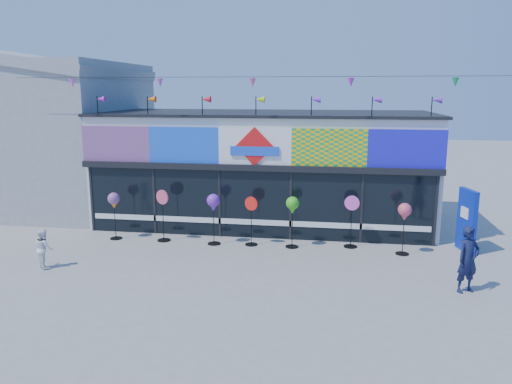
% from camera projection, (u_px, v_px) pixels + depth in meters
% --- Properties ---
extents(ground, '(80.00, 80.00, 0.00)m').
position_uv_depth(ground, '(235.00, 273.00, 13.57)').
color(ground, gray).
rests_on(ground, ground).
extents(kite_shop, '(16.00, 5.70, 5.31)m').
position_uv_depth(kite_shop, '(265.00, 167.00, 18.91)').
color(kite_shop, silver).
rests_on(kite_shop, ground).
extents(neighbour_building, '(8.18, 7.20, 6.87)m').
position_uv_depth(neighbour_building, '(36.00, 131.00, 21.23)').
color(neighbour_building, '#9B9EA0').
rests_on(neighbour_building, ground).
extents(blue_sign, '(0.37, 0.98, 1.95)m').
position_uv_depth(blue_sign, '(467.00, 220.00, 15.27)').
color(blue_sign, '#0B25A7').
rests_on(blue_sign, ground).
extents(spinner_0, '(0.40, 0.40, 1.58)m').
position_uv_depth(spinner_0, '(114.00, 202.00, 16.49)').
color(spinner_0, black).
rests_on(spinner_0, ground).
extents(spinner_1, '(0.46, 0.44, 1.72)m').
position_uv_depth(spinner_1, '(163.00, 214.00, 16.35)').
color(spinner_1, black).
rests_on(spinner_1, ground).
extents(spinner_2, '(0.42, 0.42, 1.66)m').
position_uv_depth(spinner_2, '(213.00, 204.00, 15.90)').
color(spinner_2, black).
rests_on(spinner_2, ground).
extents(spinner_3, '(0.43, 0.40, 1.59)m').
position_uv_depth(spinner_3, '(251.00, 220.00, 15.91)').
color(spinner_3, black).
rests_on(spinner_3, ground).
extents(spinner_4, '(0.42, 0.42, 1.64)m').
position_uv_depth(spinner_4, '(292.00, 207.00, 15.59)').
color(spinner_4, black).
rests_on(spinner_4, ground).
extents(spinner_5, '(0.47, 0.43, 1.67)m').
position_uv_depth(spinner_5, '(351.00, 220.00, 15.69)').
color(spinner_5, black).
rests_on(spinner_5, ground).
extents(spinner_6, '(0.40, 0.40, 1.59)m').
position_uv_depth(spinner_6, '(405.00, 213.00, 14.91)').
color(spinner_6, black).
rests_on(spinner_6, ground).
extents(adult_man, '(0.72, 0.64, 1.67)m').
position_uv_depth(adult_man, '(468.00, 260.00, 12.18)').
color(adult_man, '#12173A').
rests_on(adult_man, ground).
extents(child, '(0.61, 0.60, 1.11)m').
position_uv_depth(child, '(44.00, 248.00, 13.93)').
color(child, white).
rests_on(child, ground).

